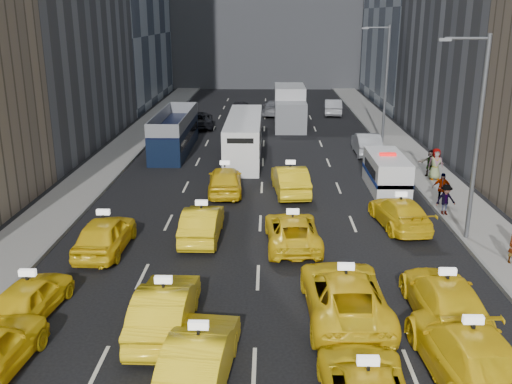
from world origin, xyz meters
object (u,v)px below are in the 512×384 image
(nypd_van, at_px, (386,173))
(city_bus, at_px, (244,137))
(box_truck, at_px, (290,107))
(double_decker, at_px, (175,132))

(nypd_van, distance_m, city_bus, 11.51)
(city_bus, xyz_separation_m, box_truck, (3.62, 11.65, 0.33))
(city_bus, bearing_deg, nypd_van, -39.20)
(nypd_van, height_order, double_decker, double_decker)
(nypd_van, distance_m, box_truck, 19.98)
(city_bus, bearing_deg, double_decker, 164.30)
(nypd_van, bearing_deg, city_bus, 135.02)
(double_decker, xyz_separation_m, city_bus, (5.21, -1.75, 0.01))
(nypd_van, xyz_separation_m, city_bus, (-8.54, 7.71, 0.45))
(double_decker, height_order, box_truck, box_truck)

